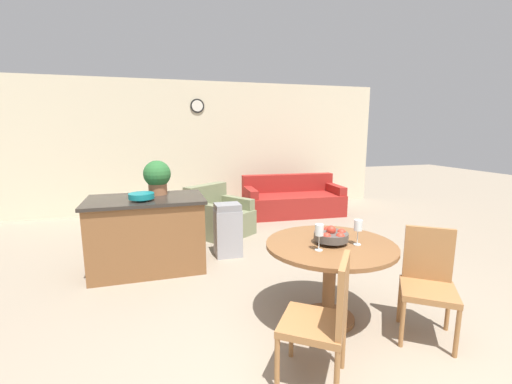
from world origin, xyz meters
TOP-DOWN VIEW (x-y plane):
  - wall_back at (-0.00, 5.67)m, footprint 8.00×0.09m
  - dining_table at (0.42, 0.90)m, footprint 1.14×1.14m
  - dining_chair_near_left at (0.00, 0.21)m, footprint 0.59×0.59m
  - dining_chair_near_right at (1.11, 0.48)m, footprint 0.59×0.59m
  - fruit_bowl at (0.42, 0.90)m, footprint 0.30×0.30m
  - wine_glass_left at (0.24, 0.77)m, footprint 0.07×0.07m
  - wine_glass_right at (0.62, 0.80)m, footprint 0.07×0.07m
  - kitchen_island at (-1.15, 2.60)m, footprint 1.38×0.83m
  - teal_bowl at (-1.19, 2.44)m, footprint 0.29×0.29m
  - potted_plant at (-1.00, 2.79)m, footprint 0.34×0.34m
  - trash_bin at (-0.11, 2.76)m, footprint 0.35×0.29m
  - couch at (1.65, 4.68)m, footprint 2.01×1.03m
  - armchair at (-0.05, 3.77)m, footprint 1.17×1.18m

SIDE VIEW (x-z plane):
  - couch at x=1.65m, z-range -0.12..0.67m
  - armchair at x=-0.05m, z-range -0.12..0.68m
  - trash_bin at x=-0.11m, z-range 0.00..0.73m
  - kitchen_island at x=-1.15m, z-range 0.00..0.91m
  - dining_chair_near_left at x=0.00m, z-range 0.04..0.95m
  - dining_chair_near_right at x=1.11m, z-range 0.04..0.95m
  - dining_table at x=0.42m, z-range 0.20..0.94m
  - fruit_bowl at x=0.42m, z-range 0.72..0.89m
  - wine_glass_left at x=0.24m, z-range 0.79..1.01m
  - wine_glass_right at x=0.62m, z-range 0.79..1.01m
  - teal_bowl at x=-1.19m, z-range 0.91..1.00m
  - potted_plant at x=-1.00m, z-range 0.92..1.35m
  - wall_back at x=0.00m, z-range 0.00..2.70m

